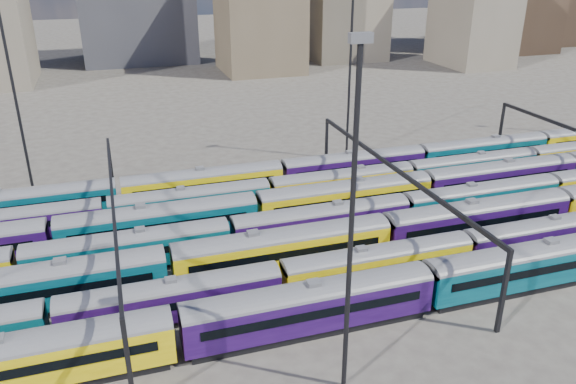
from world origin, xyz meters
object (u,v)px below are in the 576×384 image
object	(u,v)px
rake_1	(466,246)
rake_2	(283,246)
mast_2	(352,217)
rake_0	(530,262)

from	to	relation	value
rake_1	rake_2	world-z (taller)	rake_2
rake_2	mast_2	bearing A→B (deg)	-92.04
rake_1	mast_2	size ratio (longest dim) A/B	4.58
rake_1	mast_2	bearing A→B (deg)	-146.91
rake_1	rake_2	distance (m)	18.50
rake_1	rake_0	bearing A→B (deg)	-54.89
rake_2	mast_2	world-z (taller)	mast_2
rake_0	mast_2	size ratio (longest dim) A/B	4.30
rake_2	mast_2	xyz separation A→B (m)	(-0.61, -17.00, 11.06)
rake_1	mast_2	world-z (taller)	mast_2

